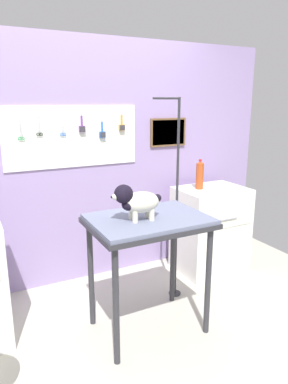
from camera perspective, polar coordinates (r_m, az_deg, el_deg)
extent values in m
cube|color=#B9B7A5|center=(2.80, 0.70, -24.12)|extent=(4.40, 4.00, 0.04)
cube|color=#9B84BA|center=(3.43, -9.29, 4.53)|extent=(4.00, 0.06, 2.30)
cube|color=white|center=(3.32, -11.34, 8.69)|extent=(1.24, 0.02, 0.55)
cylinder|color=gray|center=(3.21, -19.34, 10.66)|extent=(0.01, 0.02, 0.01)
cube|color=silver|center=(3.20, -19.31, 9.40)|extent=(0.01, 0.00, 0.11)
cube|color=silver|center=(3.20, -19.10, 9.41)|extent=(0.01, 0.00, 0.11)
torus|color=#38A05B|center=(3.21, -19.33, 8.09)|extent=(0.03, 0.01, 0.03)
torus|color=#38A05B|center=(3.21, -18.87, 8.13)|extent=(0.03, 0.01, 0.03)
cylinder|color=gray|center=(3.23, -16.62, 11.40)|extent=(0.01, 0.02, 0.01)
cube|color=silver|center=(3.22, -16.61, 10.15)|extent=(0.01, 0.00, 0.11)
cube|color=silver|center=(3.23, -16.39, 10.17)|extent=(0.01, 0.00, 0.11)
torus|color=black|center=(3.23, -16.64, 8.85)|extent=(0.03, 0.01, 0.03)
torus|color=black|center=(3.23, -16.18, 8.89)|extent=(0.03, 0.01, 0.03)
cylinder|color=gray|center=(3.28, -13.04, 11.49)|extent=(0.01, 0.02, 0.01)
cube|color=silver|center=(3.27, -13.03, 10.26)|extent=(0.01, 0.00, 0.11)
cube|color=silver|center=(3.27, -12.82, 10.27)|extent=(0.01, 0.00, 0.11)
torus|color=blue|center=(3.27, -13.07, 8.98)|extent=(0.03, 0.01, 0.03)
torus|color=blue|center=(3.28, -12.63, 9.01)|extent=(0.03, 0.01, 0.03)
cylinder|color=gray|center=(3.32, -10.06, 12.14)|extent=(0.01, 0.02, 0.01)
cylinder|color=#6D398E|center=(3.32, -9.97, 11.19)|extent=(0.02, 0.02, 0.09)
cube|color=#6D398E|center=(3.32, -9.91, 9.94)|extent=(0.06, 0.02, 0.06)
cube|color=#333338|center=(3.31, -9.83, 9.93)|extent=(0.05, 0.01, 0.05)
cylinder|color=gray|center=(3.39, -6.82, 11.30)|extent=(0.01, 0.02, 0.01)
cylinder|color=blue|center=(3.38, -6.73, 10.37)|extent=(0.02, 0.02, 0.09)
cube|color=blue|center=(3.39, -6.70, 9.15)|extent=(0.06, 0.02, 0.06)
cube|color=#333338|center=(3.37, -6.60, 9.13)|extent=(0.05, 0.01, 0.05)
cylinder|color=gray|center=(3.46, -3.69, 12.41)|extent=(0.01, 0.02, 0.01)
cylinder|color=orange|center=(3.45, -3.60, 11.50)|extent=(0.02, 0.02, 0.09)
cube|color=orange|center=(3.46, -3.58, 10.30)|extent=(0.06, 0.02, 0.06)
cube|color=#333338|center=(3.44, -3.48, 10.28)|extent=(0.05, 0.01, 0.05)
cube|color=brown|center=(3.72, 3.90, 9.54)|extent=(0.41, 0.02, 0.29)
cube|color=#A37B50|center=(3.71, 3.95, 9.53)|extent=(0.37, 0.01, 0.25)
cylinder|color=#2D2D33|center=(2.44, -4.52, -17.95)|extent=(0.04, 0.04, 0.85)
cylinder|color=#2D2D33|center=(2.76, 10.25, -13.98)|extent=(0.04, 0.04, 0.85)
cylinder|color=#2D2D33|center=(2.85, -8.51, -13.00)|extent=(0.04, 0.04, 0.85)
cylinder|color=#2D2D33|center=(3.13, 4.64, -10.24)|extent=(0.04, 0.04, 0.85)
cube|color=#2D2D33|center=(2.59, 0.74, -5.00)|extent=(0.86, 0.62, 0.03)
cube|color=slate|center=(2.58, 0.74, -4.34)|extent=(0.84, 0.60, 0.03)
cylinder|color=#2D2D33|center=(3.42, 4.95, -15.86)|extent=(0.11, 0.11, 0.01)
cylinder|color=#2D2D33|center=(3.08, 5.30, -1.67)|extent=(0.02, 0.02, 1.76)
cylinder|color=#2D2D33|center=(2.89, 3.63, 14.79)|extent=(0.24, 0.02, 0.02)
cylinder|color=beige|center=(2.45, -1.43, -3.95)|extent=(0.04, 0.04, 0.09)
cylinder|color=beige|center=(2.52, -2.04, -3.42)|extent=(0.04, 0.04, 0.09)
cylinder|color=beige|center=(2.49, 1.25, -3.63)|extent=(0.04, 0.04, 0.09)
cylinder|color=beige|center=(2.56, 0.57, -3.12)|extent=(0.04, 0.04, 0.09)
ellipsoid|color=beige|center=(2.48, -0.50, -1.66)|extent=(0.28, 0.19, 0.15)
ellipsoid|color=black|center=(2.45, -2.53, -2.04)|extent=(0.10, 0.13, 0.08)
sphere|color=black|center=(2.42, -3.29, -0.34)|extent=(0.13, 0.13, 0.13)
ellipsoid|color=beige|center=(2.41, -4.56, -0.76)|extent=(0.06, 0.06, 0.04)
sphere|color=black|center=(2.40, -5.17, -0.82)|extent=(0.02, 0.02, 0.02)
ellipsoid|color=black|center=(2.37, -2.57, -0.40)|extent=(0.04, 0.03, 0.07)
ellipsoid|color=black|center=(2.47, -3.40, 0.22)|extent=(0.04, 0.03, 0.07)
sphere|color=black|center=(2.52, 2.17, -0.96)|extent=(0.06, 0.06, 0.06)
cube|color=white|center=(3.77, 10.55, -5.87)|extent=(0.68, 0.52, 0.87)
cube|color=silver|center=(3.51, 13.31, -4.21)|extent=(0.60, 0.01, 0.17)
cylinder|color=#99999E|center=(3.51, 13.40, -4.24)|extent=(0.20, 0.02, 0.02)
cylinder|color=#B1471D|center=(3.57, 8.93, 2.53)|extent=(0.08, 0.08, 0.26)
cone|color=#B1471D|center=(3.55, 9.02, 4.72)|extent=(0.08, 0.08, 0.02)
cylinder|color=red|center=(3.54, 9.03, 5.05)|extent=(0.03, 0.03, 0.02)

